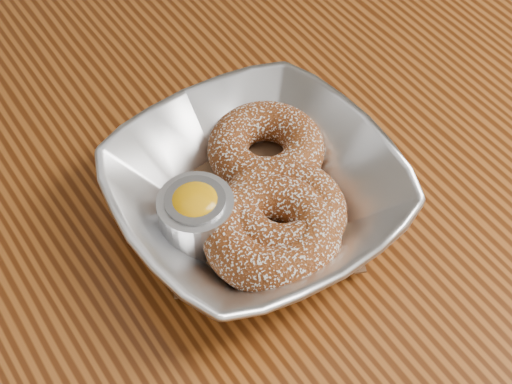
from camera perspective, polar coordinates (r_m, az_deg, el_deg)
table at (r=0.77m, az=2.70°, el=0.07°), size 1.20×0.80×0.75m
serving_bowl at (r=0.61m, az=-0.00°, el=-0.18°), size 0.22×0.22×0.05m
parchment at (r=0.63m, az=-0.00°, el=-1.20°), size 0.19×0.19×0.00m
donut_back at (r=0.64m, az=0.73°, el=3.17°), size 0.10×0.10×0.03m
donut_front at (r=0.60m, az=1.95°, el=-1.47°), size 0.13×0.13×0.03m
donut_extra at (r=0.59m, az=1.14°, el=-3.01°), size 0.13×0.13×0.04m
ramekin at (r=0.59m, az=-4.36°, el=-1.65°), size 0.06×0.06×0.05m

